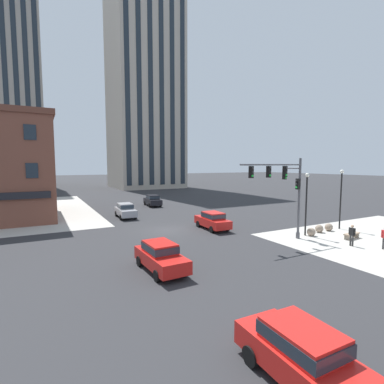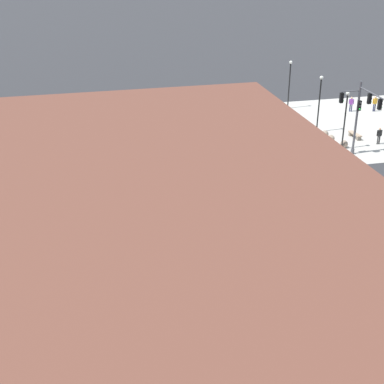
{
  "view_description": "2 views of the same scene",
  "coord_description": "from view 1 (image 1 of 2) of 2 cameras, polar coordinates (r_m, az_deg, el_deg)",
  "views": [
    {
      "loc": [
        -10.64,
        -24.88,
        6.25
      ],
      "look_at": [
        3.19,
        0.9,
        3.46
      ],
      "focal_mm": 26.93,
      "sensor_mm": 36.0,
      "label": 1
    },
    {
      "loc": [
        -36.84,
        17.84,
        19.39
      ],
      "look_at": [
        -0.38,
        9.28,
        2.03
      ],
      "focal_mm": 54.64,
      "sensor_mm": 36.0,
      "label": 2
    }
  ],
  "objects": [
    {
      "name": "traffic_signal_main",
      "position": [
        24.78,
        18.1,
        1.33
      ],
      "size": [
        6.39,
        2.09,
        6.79
      ],
      "color": "#4C4C51",
      "rests_on": "ground"
    },
    {
      "name": "ground_plane",
      "position": [
        27.77,
        -4.97,
        -7.58
      ],
      "size": [
        320.0,
        320.0,
        0.0
      ],
      "primitive_type": "plane",
      "color": "#2D2D30"
    },
    {
      "name": "street_lamp_corner_near",
      "position": [
        27.06,
        21.73,
        -0.87
      ],
      "size": [
        0.36,
        0.36,
        5.52
      ],
      "color": "black",
      "rests_on": "ground"
    },
    {
      "name": "residential_tower_skyline_right",
      "position": [
        84.95,
        -9.49,
        22.53
      ],
      "size": [
        17.53,
        18.11,
        62.54
      ],
      "color": "#B2A899",
      "rests_on": "ground"
    },
    {
      "name": "car_main_southbound_near",
      "position": [
        17.45,
        -6.24,
        -12.37
      ],
      "size": [
        2.0,
        4.45,
        1.68
      ],
      "color": "red",
      "rests_on": "ground"
    },
    {
      "name": "bench_near_signal",
      "position": [
        28.04,
        29.09,
        -7.44
      ],
      "size": [
        1.84,
        0.64,
        0.49
      ],
      "color": "tan",
      "rests_on": "ground"
    },
    {
      "name": "street_lamp_mid_sidewalk",
      "position": [
        31.25,
        27.42,
        -0.06
      ],
      "size": [
        0.36,
        0.36,
        5.76
      ],
      "color": "black",
      "rests_on": "ground"
    },
    {
      "name": "car_cross_westbound",
      "position": [
        9.83,
        21.41,
        -27.81
      ],
      "size": [
        1.97,
        4.44,
        1.68
      ],
      "color": "red",
      "rests_on": "ground"
    },
    {
      "name": "car_main_northbound_near",
      "position": [
        28.04,
        4.11,
        -5.52
      ],
      "size": [
        2.04,
        4.47,
        1.68
      ],
      "color": "red",
      "rests_on": "ground"
    },
    {
      "name": "residential_tower_skyline_left",
      "position": [
        99.78,
        -32.66,
        18.34
      ],
      "size": [
        16.95,
        18.21,
        59.82
      ],
      "color": "#9E998E",
      "rests_on": "ground"
    },
    {
      "name": "bollard_sphere_curb_a",
      "position": [
        27.55,
        22.54,
        -7.31
      ],
      "size": [
        0.72,
        0.72,
        0.72
      ],
      "primitive_type": "sphere",
      "color": "gray",
      "rests_on": "ground"
    },
    {
      "name": "car_cross_eastbound",
      "position": [
        43.95,
        -7.81,
        -1.57
      ],
      "size": [
        2.16,
        4.53,
        1.68
      ],
      "color": "black",
      "rests_on": "ground"
    },
    {
      "name": "car_main_southbound_far",
      "position": [
        34.93,
        -13.04,
        -3.47
      ],
      "size": [
        2.04,
        4.47,
        1.68
      ],
      "color": "#99999E",
      "rests_on": "ground"
    },
    {
      "name": "pedestrian_by_lamp",
      "position": [
        25.44,
        29.11,
        -7.27
      ],
      "size": [
        0.22,
        0.55,
        1.66
      ],
      "color": "#333333",
      "rests_on": "ground"
    },
    {
      "name": "bollard_sphere_curb_b",
      "position": [
        29.21,
        23.89,
        -6.66
      ],
      "size": [
        0.72,
        0.72,
        0.72
      ],
      "primitive_type": "sphere",
      "color": "gray",
      "rests_on": "ground"
    },
    {
      "name": "bollard_sphere_curb_c",
      "position": [
        30.26,
        25.46,
        -6.31
      ],
      "size": [
        0.72,
        0.72,
        0.72
      ],
      "primitive_type": "sphere",
      "color": "gray",
      "rests_on": "ground"
    }
  ]
}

